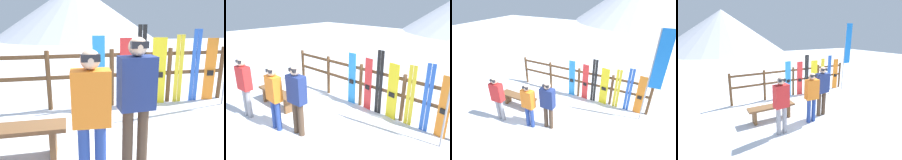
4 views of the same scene
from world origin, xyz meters
TOP-DOWN VIEW (x-y plane):
  - ground_plane at (0.00, 0.00)m, footprint 40.00×40.00m
  - mountain_backdrop at (0.00, 23.90)m, footprint 18.00×18.00m
  - fence at (0.00, 1.90)m, footprint 5.44×0.10m
  - bench at (-1.72, 0.18)m, footprint 1.50×0.36m
  - person_red at (-1.77, -0.69)m, footprint 0.42×0.25m
  - person_orange at (-0.67, -0.50)m, footprint 0.41×0.24m
  - person_navy at (-0.11, -0.27)m, footprint 0.44×0.26m
  - snowboard_blue at (-0.29, 1.84)m, footprint 0.26×0.05m
  - snowboard_red at (0.29, 1.84)m, footprint 0.26×0.08m
  - ski_pair_black at (0.65, 1.85)m, footprint 0.20×0.02m
  - snowboard_yellow at (1.06, 1.84)m, footprint 0.31×0.10m
  - ski_pair_yellow at (1.54, 1.85)m, footprint 0.19×0.02m
  - ski_pair_blue at (1.95, 1.85)m, footprint 0.20×0.02m
  - snowboard_orange at (2.33, 1.84)m, footprint 0.26×0.08m
  - rental_flag at (2.60, 1.49)m, footprint 0.40×0.04m

SIDE VIEW (x-z plane):
  - ground_plane at x=0.00m, z-range 0.00..0.00m
  - bench at x=-1.72m, z-range 0.12..0.60m
  - snowboard_orange at x=2.33m, z-range 0.00..1.46m
  - snowboard_yellow at x=1.06m, z-range 0.00..1.49m
  - snowboard_red at x=0.29m, z-range 0.00..1.49m
  - fence at x=0.00m, z-range 0.11..1.38m
  - snowboard_blue at x=-0.29m, z-range 0.00..1.55m
  - ski_pair_yellow at x=1.54m, z-range 0.00..1.55m
  - ski_pair_blue at x=1.95m, z-range 0.00..1.67m
  - ski_pair_black at x=0.65m, z-range 0.00..1.77m
  - person_orange at x=-0.67m, z-range 0.13..1.69m
  - person_red at x=-1.77m, z-range 0.14..1.75m
  - person_navy at x=-0.11m, z-range 0.13..1.79m
  - rental_flag at x=2.60m, z-range 0.40..3.52m
  - mountain_backdrop at x=0.00m, z-range 0.00..6.00m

